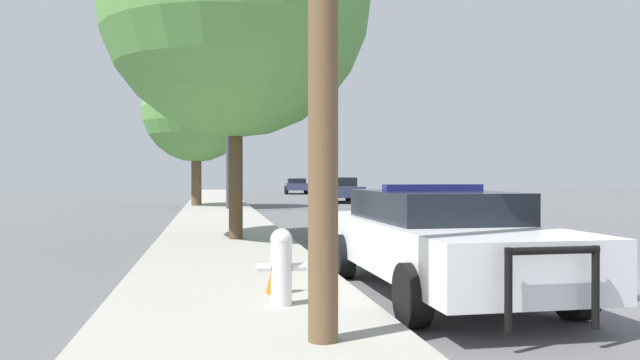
# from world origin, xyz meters

# --- Properties ---
(ground_plane) EXTENTS (110.00, 110.00, 0.00)m
(ground_plane) POSITION_xyz_m (0.00, 0.00, 0.00)
(ground_plane) COLOR #565659
(sidewalk_left) EXTENTS (3.00, 110.00, 0.13)m
(sidewalk_left) POSITION_xyz_m (-5.10, 0.00, 0.07)
(sidewalk_left) COLOR #99968C
(sidewalk_left) RESTS_ON ground_plane
(police_car) EXTENTS (2.14, 5.16, 1.44)m
(police_car) POSITION_xyz_m (-2.49, -0.38, 0.73)
(police_car) COLOR white
(police_car) RESTS_ON ground_plane
(fire_hydrant) EXTENTS (0.55, 0.24, 0.84)m
(fire_hydrant) POSITION_xyz_m (-4.65, -1.28, 0.58)
(fire_hydrant) COLOR white
(fire_hydrant) RESTS_ON sidewalk_left
(traffic_light) EXTENTS (4.24, 0.35, 5.35)m
(traffic_light) POSITION_xyz_m (-3.03, 18.83, 3.93)
(traffic_light) COLOR #424247
(traffic_light) RESTS_ON sidewalk_left
(car_background_oncoming) EXTENTS (2.07, 4.63, 1.44)m
(car_background_oncoming) POSITION_xyz_m (1.94, 27.06, 0.76)
(car_background_oncoming) COLOR #333856
(car_background_oncoming) RESTS_ON ground_plane
(car_background_distant) EXTENTS (2.19, 4.49, 1.30)m
(car_background_distant) POSITION_xyz_m (1.67, 43.76, 0.71)
(car_background_distant) COLOR #333856
(car_background_distant) RESTS_ON ground_plane
(tree_sidewalk_near) EXTENTS (6.04, 6.04, 8.31)m
(tree_sidewalk_near) POSITION_xyz_m (-4.86, 6.00, 5.42)
(tree_sidewalk_near) COLOR #4C3823
(tree_sidewalk_near) RESTS_ON sidewalk_left
(tree_sidewalk_mid) EXTENTS (5.06, 5.06, 7.12)m
(tree_sidewalk_mid) POSITION_xyz_m (-6.08, 21.89, 4.70)
(tree_sidewalk_mid) COLOR brown
(tree_sidewalk_mid) RESTS_ON sidewalk_left
(traffic_cone) EXTENTS (0.29, 0.29, 0.63)m
(traffic_cone) POSITION_xyz_m (-4.61, -0.58, 0.45)
(traffic_cone) COLOR orange
(traffic_cone) RESTS_ON sidewalk_left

